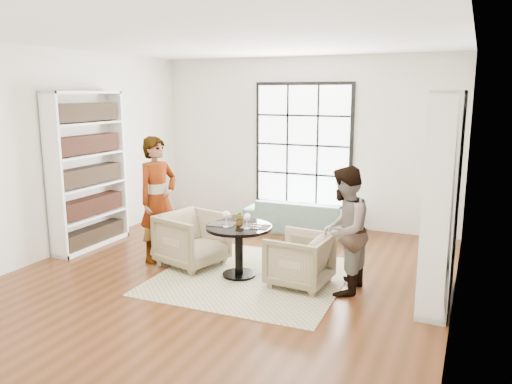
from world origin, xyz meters
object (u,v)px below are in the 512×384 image
at_px(armchair_right, 299,260).
at_px(flower_centerpiece, 240,218).
at_px(pedestal_table, 239,240).
at_px(person_left, 158,199).
at_px(wine_glass_left, 226,215).
at_px(wine_glass_right, 247,218).
at_px(armchair_left, 192,239).
at_px(person_right, 344,231).
at_px(sofa, 301,215).

height_order(armchair_right, flower_centerpiece, flower_centerpiece).
xyz_separation_m(pedestal_table, armchair_right, (0.82, 0.04, -0.17)).
distance_m(person_left, wine_glass_left, 1.24).
distance_m(armchair_right, wine_glass_right, 0.84).
xyz_separation_m(pedestal_table, armchair_left, (-0.79, 0.14, -0.13)).
relative_size(armchair_left, person_right, 0.53).
relative_size(pedestal_table, wine_glass_right, 4.31).
bearing_deg(person_left, armchair_left, -74.81).
relative_size(person_right, wine_glass_right, 7.72).
relative_size(person_left, wine_glass_left, 8.43).
relative_size(pedestal_table, person_left, 0.48).
height_order(person_left, flower_centerpiece, person_left).
xyz_separation_m(person_right, wine_glass_right, (-1.21, -0.13, 0.06)).
bearing_deg(person_right, wine_glass_left, -82.34).
bearing_deg(person_right, armchair_right, -88.38).
bearing_deg(wine_glass_left, wine_glass_right, 6.01).
relative_size(sofa, wine_glass_left, 9.02).
xyz_separation_m(armchair_right, wine_glass_right, (-0.66, -0.13, 0.50)).
relative_size(pedestal_table, person_right, 0.56).
relative_size(armchair_right, wine_glass_left, 3.45).
distance_m(person_right, wine_glass_right, 1.22).
bearing_deg(person_left, armchair_right, -77.46).
bearing_deg(wine_glass_left, person_right, 6.04).
relative_size(sofa, armchair_left, 2.33).
distance_m(armchair_right, person_left, 2.23).
bearing_deg(armchair_left, pedestal_table, -85.66).
bearing_deg(sofa, armchair_left, 68.52).
xyz_separation_m(armchair_left, person_right, (2.16, -0.10, 0.40)).
bearing_deg(armchair_left, person_left, 104.44).
height_order(person_left, person_right, person_left).
relative_size(wine_glass_left, flower_centerpiece, 1.10).
distance_m(pedestal_table, armchair_right, 0.84).
height_order(wine_glass_left, flower_centerpiece, wine_glass_left).
distance_m(armchair_left, armchair_right, 1.61).
bearing_deg(wine_glass_left, person_left, 168.02).
bearing_deg(wine_glass_right, armchair_right, 10.97).
height_order(armchair_left, wine_glass_left, wine_glass_left).
bearing_deg(sofa, pedestal_table, 87.62).
distance_m(pedestal_table, wine_glass_right, 0.38).
bearing_deg(armchair_right, wine_glass_left, -76.10).
relative_size(pedestal_table, wine_glass_left, 4.06).
bearing_deg(person_left, pedestal_table, -80.79).
height_order(armchair_left, armchair_right, armchair_left).
bearing_deg(flower_centerpiece, armchair_right, -0.71).
relative_size(pedestal_table, armchair_left, 1.05).
height_order(pedestal_table, armchair_right, pedestal_table).
height_order(armchair_right, wine_glass_left, wine_glass_left).
height_order(wine_glass_left, wine_glass_right, wine_glass_left).
bearing_deg(flower_centerpiece, wine_glass_left, -125.18).
distance_m(sofa, person_right, 2.76).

